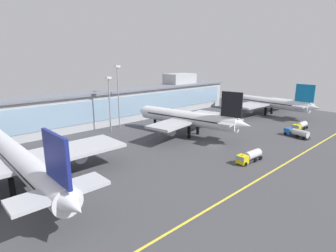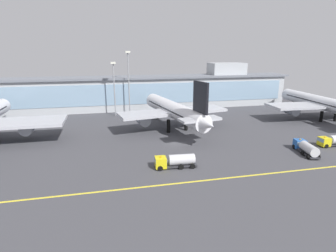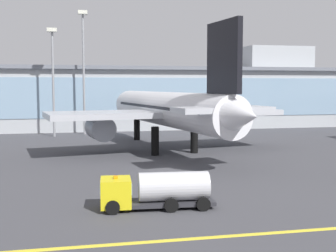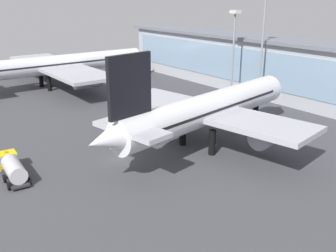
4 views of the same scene
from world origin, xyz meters
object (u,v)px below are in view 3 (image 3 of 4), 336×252
(airliner_near_right, at_px, (168,110))
(apron_light_mast_west, at_px, (83,55))
(apron_light_mast_centre, at_px, (53,65))
(baggage_tug_near, at_px, (153,190))

(airliner_near_right, distance_m, apron_light_mast_west, 30.33)
(airliner_near_right, relative_size, apron_light_mast_centre, 2.29)
(apron_light_mast_west, bearing_deg, baggage_tug_near, -85.47)
(airliner_near_right, bearing_deg, baggage_tug_near, 156.05)
(baggage_tug_near, relative_size, apron_light_mast_west, 0.37)
(baggage_tug_near, bearing_deg, apron_light_mast_centre, -75.21)
(airliner_near_right, relative_size, apron_light_mast_west, 1.92)
(apron_light_mast_centre, bearing_deg, airliner_near_right, -53.15)
(baggage_tug_near, bearing_deg, airliner_near_right, -100.00)
(airliner_near_right, height_order, baggage_tug_near, airliner_near_right)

